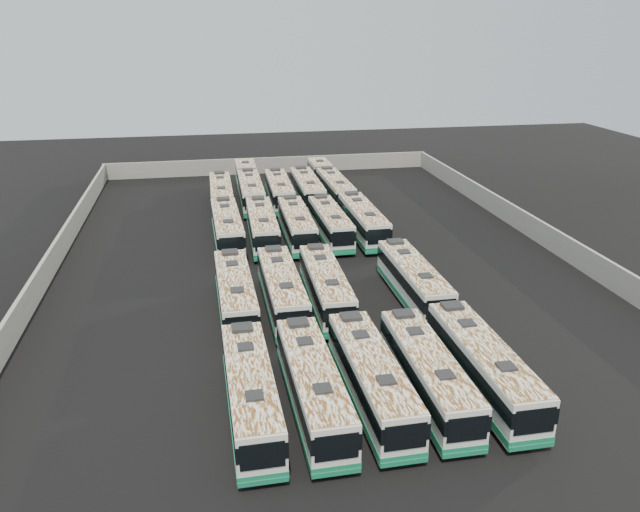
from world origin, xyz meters
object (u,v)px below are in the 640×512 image
(bus_front_far_right, at_px, (483,365))
(bus_midback_center, at_px, (297,225))
(bus_midfront_left, at_px, (282,290))
(bus_back_far_left, at_px, (221,194))
(bus_back_center, at_px, (279,191))
(bus_back_left, at_px, (249,185))
(bus_midfront_far_right, at_px, (413,280))
(bus_midback_right, at_px, (330,223))
(bus_front_left, at_px, (313,386))
(bus_back_right, at_px, (307,189))
(bus_midfront_center, at_px, (326,287))
(bus_back_far_right, at_px, (330,183))
(bus_midback_left, at_px, (262,226))
(bus_midback_far_right, at_px, (363,221))
(bus_midback_far_left, at_px, (227,228))
(bus_midfront_far_left, at_px, (235,294))
(bus_front_center, at_px, (372,378))
(bus_front_right, at_px, (428,373))
(bus_front_far_left, at_px, (251,392))

(bus_front_far_right, relative_size, bus_midback_center, 1.02)
(bus_front_far_right, xyz_separation_m, bus_midfront_left, (-9.95, 12.80, -0.02))
(bus_back_far_left, height_order, bus_back_center, bus_back_center)
(bus_back_center, bearing_deg, bus_back_left, 137.37)
(bus_midfront_far_right, xyz_separation_m, bus_midback_right, (-3.34, 15.32, -0.04))
(bus_front_left, bearing_deg, bus_back_right, 80.03)
(bus_front_left, height_order, bus_midfront_center, same)
(bus_back_far_left, bearing_deg, bus_back_center, 1.89)
(bus_midfront_far_right, height_order, bus_back_far_right, bus_midfront_far_right)
(bus_front_left, height_order, bus_back_far_left, bus_front_left)
(bus_midback_left, xyz_separation_m, bus_back_right, (6.55, 12.94, 0.02))
(bus_midback_far_right, bearing_deg, bus_midback_far_left, 179.06)
(bus_back_left, bearing_deg, bus_midback_right, -66.85)
(bus_front_far_right, bearing_deg, bus_midfront_far_left, 136.27)
(bus_front_center, bearing_deg, bus_front_far_right, -0.29)
(bus_front_left, distance_m, bus_back_center, 41.40)
(bus_midback_far_right, height_order, bus_back_left, bus_back_left)
(bus_front_right, distance_m, bus_midfront_far_left, 16.22)
(bus_front_far_right, relative_size, bus_back_center, 1.02)
(bus_midfront_far_left, xyz_separation_m, bus_back_right, (10.00, 28.35, 0.03))
(bus_midfront_left, bearing_deg, bus_midfront_far_left, -178.06)
(bus_midback_far_right, bearing_deg, bus_back_far_right, 90.19)
(bus_front_far_left, distance_m, bus_midfront_far_left, 12.90)
(bus_front_right, distance_m, bus_back_far_right, 44.19)
(bus_front_far_left, xyz_separation_m, bus_midfront_far_right, (13.41, 12.97, 0.02))
(bus_midfront_left, distance_m, bus_midback_center, 15.58)
(bus_front_far_left, bearing_deg, bus_back_left, 84.81)
(bus_midfront_far_left, distance_m, bus_back_right, 30.06)
(bus_midfront_far_right, xyz_separation_m, bus_back_center, (-6.73, 28.29, -0.01))
(bus_front_far_left, relative_size, bus_midback_left, 0.98)
(bus_front_left, height_order, bus_midback_left, bus_midback_left)
(bus_midfront_far_left, distance_m, bus_midfront_left, 3.41)
(bus_midfront_left, xyz_separation_m, bus_back_far_left, (-3.36, 28.05, -0.04))
(bus_midback_center, distance_m, bus_midback_far_right, 6.62)
(bus_midback_far_left, xyz_separation_m, bus_midback_far_right, (13.27, -0.17, -0.01))
(bus_midback_far_left, xyz_separation_m, bus_back_far_right, (13.17, 15.75, -0.07))
(bus_front_far_left, relative_size, bus_front_far_right, 0.97)
(bus_midfront_far_left, height_order, bus_midback_far_right, bus_midback_far_right)
(bus_midfront_far_right, relative_size, bus_midback_center, 1.00)
(bus_front_left, xyz_separation_m, bus_midback_right, (6.68, 28.30, -0.03))
(bus_front_right, bearing_deg, bus_front_far_right, 2.09)
(bus_midfront_left, relative_size, bus_back_left, 0.64)
(bus_front_right, relative_size, bus_midfront_far_left, 0.97)
(bus_back_center, bearing_deg, bus_back_right, 1.04)
(bus_midfront_far_left, distance_m, bus_midback_right, 18.42)
(bus_midback_left, xyz_separation_m, bus_back_far_right, (9.85, 15.89, -0.05))
(bus_front_left, bearing_deg, bus_back_center, 84.51)
(bus_front_left, distance_m, bus_back_left, 44.41)
(bus_midback_far_left, bearing_deg, bus_back_center, 61.53)
(bus_midfront_far_left, distance_m, bus_midback_center, 16.78)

